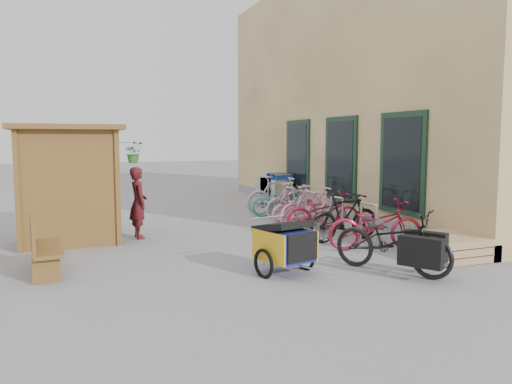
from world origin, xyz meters
name	(u,v)px	position (x,y,z in m)	size (l,w,h in m)	color
ground	(261,255)	(0.00, 0.00, 0.00)	(80.00, 80.00, 0.00)	gray
building	(401,94)	(6.49, 4.50, 3.49)	(6.07, 13.00, 7.00)	#DCC27E
kiosk	(64,167)	(-3.28, 2.47, 1.55)	(2.49, 1.65, 2.40)	brown
bike_rack	(311,205)	(2.30, 2.40, 0.52)	(0.05, 5.35, 0.86)	#A5A8AD
pallet_stack	(446,246)	(3.00, -1.40, 0.21)	(1.00, 1.20, 0.40)	tan
bench	(41,245)	(-3.67, 0.11, 0.47)	(0.53, 1.47, 0.91)	brown
shopping_carts	(274,186)	(3.00, 6.26, 0.62)	(0.59, 1.64, 1.06)	silver
child_trailer	(285,243)	(-0.12, -1.28, 0.49)	(0.97, 1.54, 0.89)	#1B2294
cargo_bike	(394,241)	(1.51, -1.87, 0.51)	(1.56, 2.02, 1.02)	black
person_kiosk	(138,203)	(-1.82, 2.49, 0.76)	(0.56, 0.37, 1.53)	maroon
bike_0	(375,225)	(2.21, -0.37, 0.48)	(0.64, 1.84, 0.97)	maroon
bike_1	(344,217)	(2.10, 0.56, 0.51)	(0.48, 1.70, 1.02)	black
bike_2	(324,212)	(2.19, 1.58, 0.46)	(0.61, 1.75, 0.92)	maroon
bike_3	(312,208)	(2.10, 1.98, 0.52)	(0.49, 1.74, 1.05)	pink
bike_4	(299,208)	(2.17, 2.81, 0.41)	(0.55, 1.57, 0.82)	pink
bike_5	(295,202)	(2.32, 3.32, 0.49)	(0.46, 1.62, 0.97)	pink
bike_6	(282,201)	(2.27, 4.02, 0.43)	(0.57, 1.63, 0.86)	teal
bike_7	(278,195)	(2.35, 4.45, 0.55)	(0.51, 1.82, 1.10)	#B7B6BB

